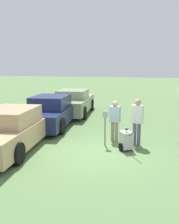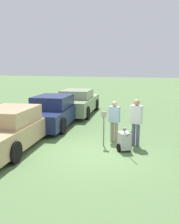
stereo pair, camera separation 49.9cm
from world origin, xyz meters
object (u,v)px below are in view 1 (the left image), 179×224
at_px(parked_car_navy, 52,112).
at_px(parking_meter, 105,122).
at_px(parked_car_sage, 73,103).
at_px(person_worker, 115,119).
at_px(equipment_cart, 126,140).
at_px(person_supervisor, 137,119).
at_px(parked_car_tan, 13,129).

relative_size(parked_car_navy, parking_meter, 3.97).
relative_size(parked_car_navy, parked_car_sage, 1.00).
relative_size(parked_car_navy, person_worker, 3.23).
xyz_separation_m(parked_car_navy, equipment_cart, (4.12, -2.81, -0.33)).
relative_size(parking_meter, equipment_cart, 1.33).
bearing_deg(parked_car_navy, person_supervisor, -32.36).
distance_m(parked_car_navy, person_supervisor, 4.89).
relative_size(person_supervisor, equipment_cart, 1.79).
distance_m(parked_car_tan, parked_car_navy, 3.51).
bearing_deg(parking_meter, person_worker, 68.49).
bearing_deg(person_worker, equipment_cart, 128.76).
bearing_deg(parked_car_tan, person_supervisor, 10.84).
height_order(parked_car_tan, parked_car_navy, parked_car_navy).
height_order(parked_car_tan, person_worker, person_worker).
height_order(parked_car_sage, person_worker, person_worker).
bearing_deg(equipment_cart, person_supervisor, 34.39).
bearing_deg(equipment_cart, parked_car_navy, 112.20).
bearing_deg(parked_car_tan, person_worker, 19.11).
height_order(person_worker, person_supervisor, person_supervisor).
bearing_deg(person_supervisor, parked_car_tan, 29.70).
xyz_separation_m(parked_car_sage, equipment_cart, (4.12, -6.12, -0.34)).
bearing_deg(parked_car_sage, equipment_cart, -63.28).
bearing_deg(parked_car_navy, equipment_cart, -41.47).
height_order(parked_car_navy, person_supervisor, person_supervisor).
bearing_deg(parked_car_navy, person_worker, -33.98).
height_order(parked_car_navy, person_worker, person_worker).
height_order(parked_car_tan, parking_meter, parked_car_tan).
xyz_separation_m(parked_car_sage, parking_meter, (3.26, -5.74, 0.20)).
distance_m(person_worker, equipment_cart, 1.31).
distance_m(parking_meter, person_supervisor, 1.21).
relative_size(parked_car_sage, person_supervisor, 2.94).
distance_m(parked_car_tan, person_supervisor, 4.65).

